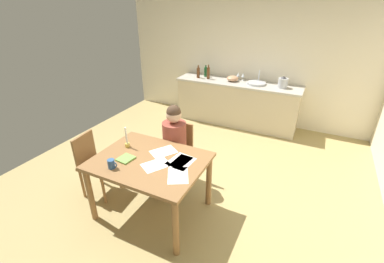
% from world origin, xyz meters
% --- Properties ---
extents(ground_plane, '(5.20, 5.20, 0.04)m').
position_xyz_m(ground_plane, '(0.00, 0.00, -0.02)').
color(ground_plane, tan).
extents(wall_back, '(5.20, 0.12, 2.60)m').
position_xyz_m(wall_back, '(0.00, 2.60, 1.30)').
color(wall_back, silver).
rests_on(wall_back, ground).
extents(kitchen_counter, '(2.50, 0.64, 0.90)m').
position_xyz_m(kitchen_counter, '(0.00, 2.24, 0.45)').
color(kitchen_counter, beige).
rests_on(kitchen_counter, ground).
extents(dining_table, '(1.26, 0.97, 0.76)m').
position_xyz_m(dining_table, '(-0.10, -0.77, 0.66)').
color(dining_table, olive).
rests_on(dining_table, ground).
extents(chair_at_table, '(0.42, 0.42, 0.87)m').
position_xyz_m(chair_at_table, '(-0.14, -0.05, 0.49)').
color(chair_at_table, olive).
rests_on(chair_at_table, ground).
extents(person_seated, '(0.34, 0.60, 1.19)m').
position_xyz_m(person_seated, '(-0.14, -0.19, 0.68)').
color(person_seated, brown).
rests_on(person_seated, ground).
extents(chair_side_empty, '(0.43, 0.43, 0.86)m').
position_xyz_m(chair_side_empty, '(-1.00, -0.78, 0.48)').
color(chair_side_empty, olive).
rests_on(chair_side_empty, ground).
extents(coffee_mug, '(0.12, 0.08, 0.10)m').
position_xyz_m(coffee_mug, '(-0.37, -1.09, 0.81)').
color(coffee_mug, '#33598C').
rests_on(coffee_mug, dining_table).
extents(candlestick, '(0.06, 0.06, 0.27)m').
position_xyz_m(candlestick, '(-0.51, -0.65, 0.84)').
color(candlestick, gold).
rests_on(candlestick, dining_table).
extents(book_magazine, '(0.18, 0.19, 0.02)m').
position_xyz_m(book_magazine, '(-0.35, -0.88, 0.77)').
color(book_magazine, '#76A84B').
rests_on(book_magazine, dining_table).
extents(paper_letter, '(0.33, 0.36, 0.00)m').
position_xyz_m(paper_letter, '(0.02, -0.83, 0.76)').
color(paper_letter, white).
rests_on(paper_letter, dining_table).
extents(paper_bill, '(0.25, 0.32, 0.00)m').
position_xyz_m(paper_bill, '(0.22, -0.64, 0.76)').
color(paper_bill, white).
rests_on(paper_bill, dining_table).
extents(paper_envelope, '(0.23, 0.31, 0.00)m').
position_xyz_m(paper_envelope, '(0.26, -0.65, 0.76)').
color(paper_envelope, white).
rests_on(paper_envelope, dining_table).
extents(paper_receipt, '(0.34, 0.36, 0.00)m').
position_xyz_m(paper_receipt, '(-0.05, -0.55, 0.76)').
color(paper_receipt, white).
rests_on(paper_receipt, dining_table).
extents(paper_notice, '(0.33, 0.36, 0.00)m').
position_xyz_m(paper_notice, '(0.33, -0.89, 0.76)').
color(paper_notice, white).
rests_on(paper_notice, dining_table).
extents(sink_unit, '(0.36, 0.36, 0.24)m').
position_xyz_m(sink_unit, '(0.37, 2.24, 0.92)').
color(sink_unit, '#B2B7BC').
rests_on(sink_unit, kitchen_counter).
extents(bottle_oil, '(0.07, 0.07, 0.26)m').
position_xyz_m(bottle_oil, '(-0.86, 2.18, 1.01)').
color(bottle_oil, '#593319').
rests_on(bottle_oil, kitchen_counter).
extents(bottle_vinegar, '(0.07, 0.07, 0.24)m').
position_xyz_m(bottle_vinegar, '(-0.76, 2.33, 1.00)').
color(bottle_vinegar, '#194C23').
rests_on(bottle_vinegar, kitchen_counter).
extents(bottle_wine_red, '(0.06, 0.06, 0.29)m').
position_xyz_m(bottle_wine_red, '(-0.64, 2.19, 1.02)').
color(bottle_wine_red, '#593319').
rests_on(bottle_wine_red, kitchen_counter).
extents(mixing_bowl, '(0.24, 0.24, 0.11)m').
position_xyz_m(mixing_bowl, '(-0.12, 2.25, 0.95)').
color(mixing_bowl, tan).
rests_on(mixing_bowl, kitchen_counter).
extents(stovetop_kettle, '(0.18, 0.18, 0.22)m').
position_xyz_m(stovetop_kettle, '(0.86, 2.24, 1.00)').
color(stovetop_kettle, '#B7BABF').
rests_on(stovetop_kettle, kitchen_counter).
extents(wine_glass_near_sink, '(0.07, 0.07, 0.15)m').
position_xyz_m(wine_glass_near_sink, '(0.05, 2.39, 1.01)').
color(wine_glass_near_sink, silver).
rests_on(wine_glass_near_sink, kitchen_counter).
extents(wine_glass_by_kettle, '(0.07, 0.07, 0.15)m').
position_xyz_m(wine_glass_by_kettle, '(-0.05, 2.39, 1.01)').
color(wine_glass_by_kettle, silver).
rests_on(wine_glass_by_kettle, kitchen_counter).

